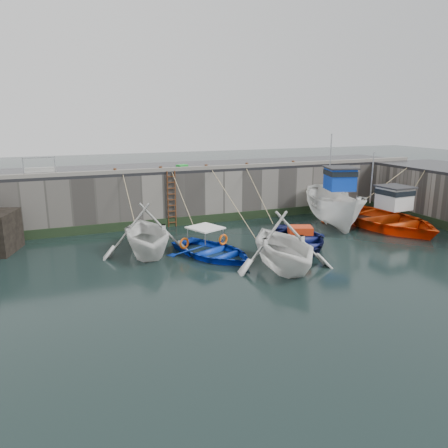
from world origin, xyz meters
name	(u,v)px	position (x,y,z in m)	size (l,w,h in m)	color
ground	(290,281)	(0.00, 0.00, 0.00)	(120.00, 120.00, 0.00)	black
quay_back	(192,191)	(0.00, 12.50, 1.50)	(30.00, 5.00, 3.00)	slate
road_back	(191,167)	(0.00, 12.50, 3.08)	(30.00, 5.00, 0.16)	black
kerb_back	(203,168)	(0.00, 10.15, 3.26)	(30.00, 0.30, 0.20)	slate
algae_back	(205,219)	(0.00, 9.96, 0.25)	(30.00, 0.08, 0.50)	black
ladder	(172,199)	(-2.00, 9.91, 1.59)	(0.51, 0.08, 3.20)	#3F1E0F
boat_near_white	(147,253)	(-4.40, 5.57, 0.00)	(4.30, 4.98, 2.62)	silver
boat_near_white_rope	(133,234)	(-4.40, 9.03, 0.00)	(0.04, 3.24, 3.10)	tan
boat_near_blue	(213,256)	(-1.68, 4.04, 0.00)	(3.26, 4.57, 0.95)	#0C32B8
boat_near_blue_rope	(186,233)	(-1.68, 8.27, 0.00)	(0.04, 4.33, 3.10)	tan
boat_near_blacktrim	(282,267)	(0.52, 1.52, 0.00)	(4.37, 5.07, 2.67)	white
boat_near_blacktrim_rope	(232,235)	(0.52, 7.01, 0.00)	(0.04, 6.52, 3.10)	tan
boat_near_navy	(297,245)	(2.72, 4.07, 0.00)	(3.83, 5.36, 1.11)	#0A1044
boat_near_navy_rope	(259,226)	(2.72, 8.28, 0.00)	(0.04, 4.31, 3.10)	tan
boat_far_white	(335,207)	(6.86, 6.85, 1.06)	(4.18, 6.94, 5.52)	white
boat_far_orange	(384,218)	(9.27, 5.41, 0.49)	(5.69, 7.64, 4.52)	#FF460D
fish_crate	(182,167)	(-1.09, 10.79, 3.29)	(0.59, 0.43, 0.27)	green
railing	(40,171)	(-8.75, 11.25, 3.36)	(1.60, 1.05, 1.00)	#A5A8AD
bollard_a	(115,171)	(-5.00, 10.25, 3.30)	(0.18, 0.18, 0.28)	#3F1E0F
bollard_b	(161,169)	(-2.50, 10.25, 3.30)	(0.18, 0.18, 0.28)	#3F1E0F
bollard_c	(206,167)	(0.20, 10.25, 3.30)	(0.18, 0.18, 0.28)	#3F1E0F
bollard_d	(247,165)	(2.80, 10.25, 3.30)	(0.18, 0.18, 0.28)	#3F1E0F
bollard_e	(293,163)	(6.00, 10.25, 3.30)	(0.18, 0.18, 0.28)	#3F1E0F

